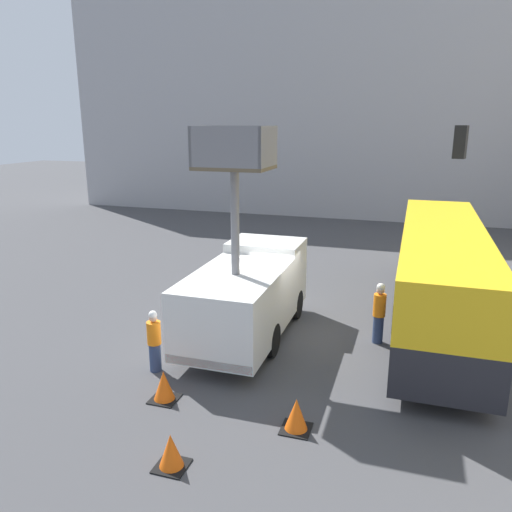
# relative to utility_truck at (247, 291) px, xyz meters

# --- Properties ---
(ground_plane) EXTENTS (120.00, 120.00, 0.00)m
(ground_plane) POSITION_rel_utility_truck_xyz_m (0.94, 0.69, -1.57)
(ground_plane) COLOR #424244
(building_backdrop_far) EXTENTS (44.00, 10.00, 16.84)m
(building_backdrop_far) POSITION_rel_utility_truck_xyz_m (0.94, 26.06, 6.85)
(building_backdrop_far) COLOR #9E9EA3
(building_backdrop_far) RESTS_ON ground_plane
(utility_truck) EXTENTS (2.47, 6.19, 6.54)m
(utility_truck) POSITION_rel_utility_truck_xyz_m (0.00, 0.00, 0.00)
(utility_truck) COLOR silver
(utility_truck) RESTS_ON ground_plane
(city_bus) EXTENTS (2.56, 12.39, 3.29)m
(city_bus) POSITION_rel_utility_truck_xyz_m (5.75, 3.08, 0.36)
(city_bus) COLOR #232328
(city_bus) RESTS_ON ground_plane
(road_worker_near_truck) EXTENTS (0.38, 0.38, 1.76)m
(road_worker_near_truck) POSITION_rel_utility_truck_xyz_m (-1.70, -2.85, -0.69)
(road_worker_near_truck) COLOR navy
(road_worker_near_truck) RESTS_ON ground_plane
(road_worker_directing) EXTENTS (0.38, 0.38, 1.93)m
(road_worker_directing) POSITION_rel_utility_truck_xyz_m (3.98, 0.87, -0.59)
(road_worker_directing) COLOR navy
(road_worker_directing) RESTS_ON ground_plane
(traffic_cone_near_truck) EXTENTS (0.67, 0.67, 0.77)m
(traffic_cone_near_truck) POSITION_rel_utility_truck_xyz_m (-0.76, -4.12, -1.20)
(traffic_cone_near_truck) COLOR black
(traffic_cone_near_truck) RESTS_ON ground_plane
(traffic_cone_mid_road) EXTENTS (0.66, 0.66, 0.76)m
(traffic_cone_mid_road) POSITION_rel_utility_truck_xyz_m (2.63, -4.35, -1.21)
(traffic_cone_mid_road) COLOR black
(traffic_cone_mid_road) RESTS_ON ground_plane
(traffic_cone_far_side) EXTENTS (0.64, 0.64, 0.73)m
(traffic_cone_far_side) POSITION_rel_utility_truck_xyz_m (0.55, -6.32, -1.22)
(traffic_cone_far_side) COLOR black
(traffic_cone_far_side) RESTS_ON ground_plane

